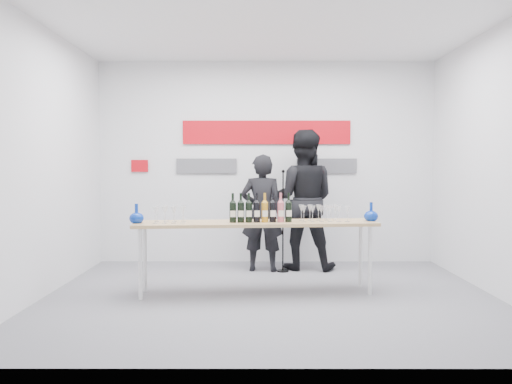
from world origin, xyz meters
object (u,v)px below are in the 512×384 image
(tasting_table, at_px, (256,227))
(presenter_right, at_px, (303,200))
(mic_stand, at_px, (283,241))
(presenter_left, at_px, (262,213))

(tasting_table, xyz_separation_m, presenter_right, (0.65, 1.36, 0.22))
(tasting_table, relative_size, mic_stand, 1.97)
(presenter_left, bearing_deg, mic_stand, 176.58)
(presenter_left, height_order, presenter_right, presenter_right)
(tasting_table, bearing_deg, presenter_left, 81.26)
(presenter_left, xyz_separation_m, presenter_right, (0.57, 0.16, 0.17))
(tasting_table, xyz_separation_m, mic_stand, (0.37, 1.15, -0.33))
(presenter_right, xyz_separation_m, mic_stand, (-0.28, -0.21, -0.55))
(presenter_left, distance_m, mic_stand, 0.48)
(presenter_left, relative_size, mic_stand, 1.15)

